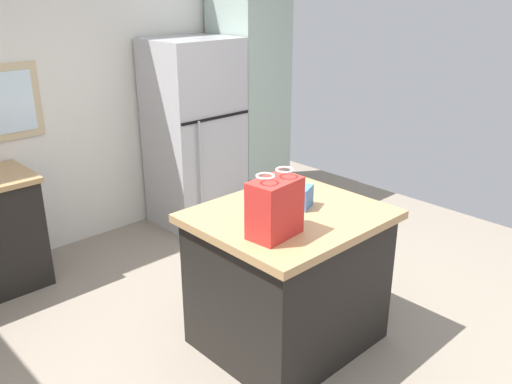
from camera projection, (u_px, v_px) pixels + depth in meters
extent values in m
plane|color=gray|center=(274.00, 358.00, 3.45)|extent=(6.13, 6.13, 0.00)
cube|color=silver|center=(72.00, 93.00, 4.65)|extent=(5.11, 0.10, 2.69)
cube|color=black|center=(288.00, 282.00, 3.47)|extent=(1.03, 0.89, 0.87)
cube|color=tan|center=(290.00, 216.00, 3.31)|extent=(1.11, 0.97, 0.05)
cube|color=#B7B7BC|center=(195.00, 134.00, 5.16)|extent=(0.79, 0.66, 1.78)
cube|color=black|center=(216.00, 118.00, 4.86)|extent=(0.77, 0.01, 0.02)
cylinder|color=#B7B7BC|center=(200.00, 165.00, 4.84)|extent=(0.02, 0.02, 0.80)
cube|color=#9EB2A8|center=(249.00, 102.00, 5.55)|extent=(0.60, 0.63, 2.18)
cube|color=red|center=(275.00, 208.00, 2.94)|extent=(0.31, 0.21, 0.33)
torus|color=white|center=(265.00, 176.00, 2.82)|extent=(0.11, 0.11, 0.01)
torus|color=white|center=(285.00, 170.00, 2.91)|extent=(0.11, 0.11, 0.01)
cube|color=#4775B7|center=(301.00, 197.00, 3.35)|extent=(0.18, 0.17, 0.14)
cylinder|color=#4C9956|center=(250.00, 201.00, 3.28)|extent=(0.06, 0.06, 0.15)
cone|color=#4C9956|center=(250.00, 187.00, 3.24)|extent=(0.05, 0.05, 0.03)
cylinder|color=black|center=(250.00, 182.00, 3.23)|extent=(0.03, 0.03, 0.02)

